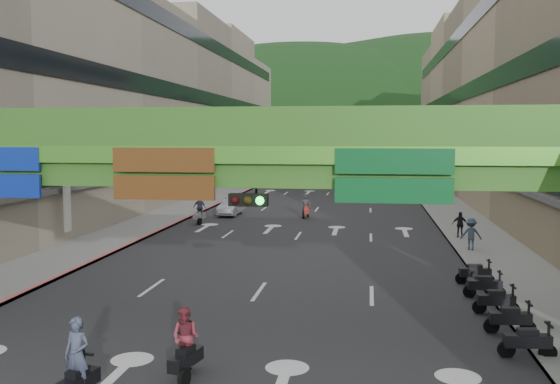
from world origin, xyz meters
TOP-DOWN VIEW (x-y plane):
  - road_slab at (0.00, 50.00)m, footprint 18.00×140.00m
  - sidewalk_left at (-11.00, 50.00)m, footprint 4.00×140.00m
  - sidewalk_right at (11.00, 50.00)m, footprint 4.00×140.00m
  - curb_left at (-9.10, 50.00)m, footprint 0.20×140.00m
  - curb_right at (9.10, 50.00)m, footprint 0.20×140.00m
  - building_row_left at (-18.93, 50.00)m, footprint 12.80×95.00m
  - building_row_right at (18.93, 50.00)m, footprint 12.80×95.00m
  - overpass_near at (0.93, 5.38)m, footprint 28.00×12.27m
  - overpass_far at (0.00, 65.00)m, footprint 28.00×2.20m
  - hill_left at (-15.00, 160.00)m, footprint 168.00×140.00m
  - hill_right at (25.00, 180.00)m, footprint 208.00×176.00m
  - bunting_string at (0.00, 30.00)m, footprint 26.00×0.36m
  - scooter_rider_near at (-2.34, 1.00)m, footprint 0.73×1.59m
  - scooter_rider_mid at (-0.28, 2.83)m, footprint 0.87×1.58m
  - scooter_rider_left at (-7.50, 30.21)m, footprint 1.05×1.57m
  - scooter_rider_far at (-0.40, 34.55)m, footprint 0.82×1.58m
  - parked_scooter_row at (8.80, 10.00)m, footprint 1.60×9.35m
  - car_silver at (-6.34, 35.23)m, footprint 1.54×3.97m
  - car_yellow at (-1.09, 64.32)m, footprint 2.36×4.71m
  - pedestrian_dark at (9.80, 26.10)m, footprint 0.95×0.49m
  - pedestrian_blue at (9.80, 21.92)m, footprint 0.83×0.57m

SIDE VIEW (x-z plane):
  - hill_left at x=-15.00m, z-range -56.00..56.00m
  - hill_right at x=25.00m, z-range -64.00..64.00m
  - road_slab at x=0.00m, z-range 0.00..0.02m
  - sidewalk_left at x=-11.00m, z-range 0.00..0.15m
  - sidewalk_right at x=11.00m, z-range 0.00..0.15m
  - curb_left at x=-9.10m, z-range 0.00..0.18m
  - curb_right at x=9.10m, z-range 0.00..0.18m
  - parked_scooter_row at x=8.80m, z-range -0.02..1.06m
  - car_silver at x=-6.34m, z-range 0.00..1.29m
  - car_yellow at x=-1.09m, z-range 0.00..1.54m
  - pedestrian_dark at x=9.80m, z-range 0.00..1.55m
  - pedestrian_blue at x=9.80m, z-range 0.00..1.70m
  - scooter_rider_far at x=-0.40m, z-range -0.01..1.84m
  - scooter_rider_mid at x=-0.28m, z-range 0.02..1.93m
  - scooter_rider_near at x=-2.34m, z-range -0.06..2.04m
  - scooter_rider_left at x=-7.50m, z-range 0.00..2.01m
  - overpass_near at x=0.93m, z-range 1.66..8.76m
  - overpass_far at x=0.00m, z-range 1.85..8.95m
  - bunting_string at x=0.00m, z-range 5.73..6.19m
  - building_row_left at x=-18.93m, z-range -0.04..18.96m
  - building_row_right at x=18.93m, z-range -0.04..18.96m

